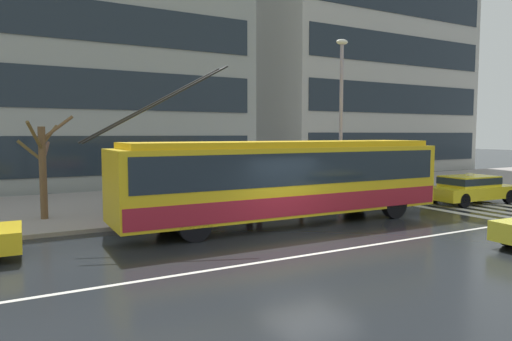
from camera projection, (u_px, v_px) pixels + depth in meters
name	position (u px, v px, depth m)	size (l,w,h in m)	color
ground_plane	(310.00, 242.00, 13.50)	(160.00, 160.00, 0.00)	#202327
sidewalk_slab	(195.00, 200.00, 21.65)	(80.00, 10.00, 0.14)	gray
crosswalk_stripe_edge_near	(457.00, 213.00, 18.42)	(0.44, 4.40, 0.01)	beige
crosswalk_stripe_inner_a	(472.00, 211.00, 18.85)	(0.44, 4.40, 0.01)	beige
crosswalk_stripe_center	(486.00, 209.00, 19.29)	(0.44, 4.40, 0.01)	beige
crosswalk_stripe_inner_b	(499.00, 208.00, 19.72)	(0.44, 4.40, 0.01)	beige
crosswalk_stripe_edge_far	(512.00, 206.00, 20.15)	(0.44, 4.40, 0.01)	beige
lane_centre_line	(335.00, 251.00, 12.45)	(72.00, 0.14, 0.01)	silver
trolleybus	(287.00, 178.00, 16.21)	(12.95, 2.68, 5.35)	yellow
taxi_ahead_of_bus	(471.00, 188.00, 21.04)	(4.54, 2.02, 1.39)	yellow
bus_shelter	(190.00, 164.00, 18.46)	(3.77, 1.70, 2.40)	gray
pedestrian_at_shelter	(258.00, 166.00, 19.57)	(1.44, 1.44, 2.06)	#2E2445
pedestrian_approaching_curb	(201.00, 174.00, 17.61)	(1.27, 1.27, 1.94)	#25264D
pedestrian_walking_past	(248.00, 170.00, 18.69)	(1.14, 1.14, 1.99)	black
pedestrian_waiting_by_pole	(301.00, 167.00, 19.82)	(1.59, 1.59, 1.97)	#595352
street_lamp	(341.00, 107.00, 20.25)	(0.60, 0.32, 7.18)	gray
street_tree_bare	(43.00, 164.00, 16.27)	(1.92, 2.20, 3.72)	brown
office_tower_corner_left	(54.00, 40.00, 29.75)	(22.95, 14.01, 18.57)	#949A97
office_tower_corner_right	(357.00, 14.00, 40.41)	(19.31, 11.02, 27.47)	#B5B4AD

